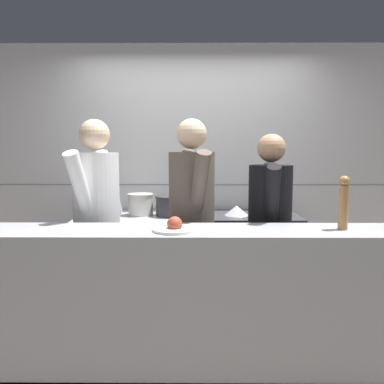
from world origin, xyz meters
name	(u,v)px	position (x,y,z in m)	size (l,w,h in m)	color
ground_plane	(193,364)	(0.00, 0.00, 0.00)	(14.00, 14.00, 0.00)	#6B6056
wall_back_tiled	(194,170)	(0.00, 1.46, 1.30)	(8.00, 0.06, 2.60)	white
oven_range	(137,260)	(-0.56, 1.06, 0.44)	(1.11, 0.71, 0.88)	#232326
prep_counter	(246,260)	(0.51, 1.06, 0.44)	(0.98, 0.65, 0.89)	#38383D
pass_counter	(186,305)	(-0.05, -0.15, 0.50)	(3.00, 0.45, 1.01)	#B7BABF
stock_pot	(102,206)	(-0.89, 1.07, 0.98)	(0.27, 0.27, 0.18)	#2D2D33
sauce_pot	(141,204)	(-0.52, 1.10, 0.99)	(0.25, 0.25, 0.21)	beige
braising_pot	(172,205)	(-0.21, 1.07, 0.98)	(0.33, 0.33, 0.19)	#2D2D33
mixing_bowl_steel	(237,210)	(0.41, 1.02, 0.94)	(0.23, 0.23, 0.09)	#B7BABF
plated_dish_main	(175,227)	(-0.12, -0.20, 1.03)	(0.28, 0.28, 0.10)	white
pepper_mill	(344,202)	(0.96, -0.15, 1.19)	(0.07, 0.07, 0.35)	#AD7A47
chef_head_cook	(97,220)	(-0.76, 0.36, 0.97)	(0.44, 0.76, 1.75)	black
chef_sous	(192,219)	(-0.02, 0.38, 0.98)	(0.44, 0.76, 1.75)	black
chef_line	(270,228)	(0.59, 0.35, 0.91)	(0.37, 0.72, 1.64)	black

